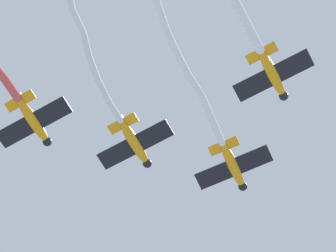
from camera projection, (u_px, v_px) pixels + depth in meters
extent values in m
ellipsoid|color=orange|center=(233.00, 165.00, 73.31)|extent=(5.09, 3.95, 1.10)
sphere|color=black|center=(243.00, 186.00, 74.17)|extent=(1.30, 1.30, 0.94)
ellipsoid|color=#232833|center=(235.00, 169.00, 73.92)|extent=(1.53, 1.37, 0.59)
cube|color=black|center=(234.00, 167.00, 73.24)|extent=(5.93, 7.54, 0.15)
cube|color=orange|center=(224.00, 146.00, 72.66)|extent=(2.58, 3.12, 0.12)
cube|color=black|center=(224.00, 145.00, 73.23)|extent=(1.10, 0.81, 1.52)
cylinder|color=white|center=(217.00, 131.00, 71.90)|extent=(2.75, 2.23, 0.73)
cylinder|color=white|center=(207.00, 107.00, 71.03)|extent=(2.41, 2.00, 0.69)
cylinder|color=white|center=(195.00, 86.00, 70.22)|extent=(2.52, 1.73, 0.73)
cylinder|color=white|center=(182.00, 63.00, 69.56)|extent=(2.66, 1.91, 1.06)
cylinder|color=white|center=(171.00, 40.00, 69.14)|extent=(2.40, 1.85, 1.22)
cylinder|color=white|center=(162.00, 16.00, 68.66)|extent=(2.51, 2.20, 0.99)
sphere|color=white|center=(222.00, 143.00, 72.37)|extent=(0.69, 0.69, 0.69)
sphere|color=white|center=(211.00, 118.00, 71.44)|extent=(0.69, 0.69, 0.69)
sphere|color=white|center=(202.00, 96.00, 70.62)|extent=(0.69, 0.69, 0.69)
sphere|color=white|center=(188.00, 75.00, 69.82)|extent=(0.69, 0.69, 0.69)
sphere|color=white|center=(176.00, 51.00, 69.30)|extent=(0.69, 0.69, 0.69)
sphere|color=white|center=(166.00, 29.00, 68.99)|extent=(0.69, 0.69, 0.69)
sphere|color=white|center=(157.00, 2.00, 68.33)|extent=(0.69, 0.69, 0.69)
ellipsoid|color=orange|center=(134.00, 143.00, 72.42)|extent=(5.23, 3.65, 1.10)
sphere|color=black|center=(147.00, 163.00, 73.24)|extent=(1.28, 1.28, 0.94)
ellipsoid|color=#232833|center=(138.00, 146.00, 73.02)|extent=(1.54, 1.31, 0.59)
cube|color=black|center=(135.00, 145.00, 72.34)|extent=(5.51, 7.73, 0.15)
cube|color=orange|center=(123.00, 124.00, 71.79)|extent=(2.42, 3.17, 0.12)
cube|color=black|center=(124.00, 122.00, 72.36)|extent=(1.14, 0.74, 1.52)
cylinder|color=white|center=(115.00, 111.00, 71.38)|extent=(2.27, 1.49, 1.08)
cylinder|color=white|center=(103.00, 90.00, 71.15)|extent=(2.51, 1.78, 1.27)
cylinder|color=white|center=(93.00, 68.00, 70.75)|extent=(2.24, 1.97, 0.88)
cylinder|color=white|center=(86.00, 45.00, 70.22)|extent=(2.11, 2.04, 1.03)
cylinder|color=white|center=(78.00, 21.00, 69.75)|extent=(2.52, 1.92, 1.06)
sphere|color=white|center=(121.00, 121.00, 71.50)|extent=(0.60, 0.60, 0.60)
sphere|color=white|center=(109.00, 102.00, 71.25)|extent=(0.60, 0.60, 0.60)
sphere|color=white|center=(98.00, 79.00, 71.04)|extent=(0.60, 0.60, 0.60)
sphere|color=white|center=(89.00, 56.00, 70.45)|extent=(0.60, 0.60, 0.60)
sphere|color=white|center=(84.00, 33.00, 69.98)|extent=(0.60, 0.60, 0.60)
sphere|color=white|center=(72.00, 9.00, 69.52)|extent=(0.60, 0.60, 0.60)
ellipsoid|color=orange|center=(272.00, 74.00, 70.13)|extent=(5.22, 3.69, 1.10)
sphere|color=black|center=(284.00, 96.00, 70.96)|extent=(1.29, 1.29, 0.94)
ellipsoid|color=#232833|center=(275.00, 78.00, 70.74)|extent=(1.54, 1.32, 0.59)
cube|color=black|center=(273.00, 76.00, 70.05)|extent=(5.57, 7.71, 0.15)
cube|color=orange|center=(262.00, 53.00, 69.50)|extent=(2.44, 3.17, 0.12)
cube|color=black|center=(262.00, 52.00, 70.07)|extent=(1.13, 0.75, 1.52)
cylinder|color=white|center=(254.00, 39.00, 68.89)|extent=(2.48, 1.92, 1.02)
cylinder|color=white|center=(242.00, 16.00, 68.15)|extent=(2.87, 2.17, 0.97)
sphere|color=white|center=(260.00, 50.00, 69.21)|extent=(0.91, 0.91, 0.91)
sphere|color=white|center=(249.00, 29.00, 68.57)|extent=(0.91, 0.91, 0.91)
sphere|color=white|center=(235.00, 3.00, 67.73)|extent=(0.91, 0.91, 0.91)
ellipsoid|color=orange|center=(33.00, 120.00, 71.24)|extent=(5.24, 3.62, 1.10)
sphere|color=black|center=(47.00, 142.00, 72.06)|extent=(1.28, 1.28, 0.94)
ellipsoid|color=#232833|center=(37.00, 124.00, 71.84)|extent=(1.54, 1.31, 0.59)
cube|color=black|center=(34.00, 122.00, 71.16)|extent=(5.48, 7.74, 0.15)
cube|color=orange|center=(20.00, 101.00, 70.61)|extent=(2.41, 3.18, 0.12)
cube|color=black|center=(22.00, 100.00, 71.18)|extent=(1.14, 0.73, 1.52)
cylinder|color=#DB4C4C|center=(11.00, 88.00, 69.94)|extent=(2.41, 1.82, 0.88)
sphere|color=#DB4C4C|center=(17.00, 98.00, 70.32)|extent=(0.81, 0.81, 0.81)
sphere|color=#DB4C4C|center=(4.00, 78.00, 69.55)|extent=(0.81, 0.81, 0.81)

